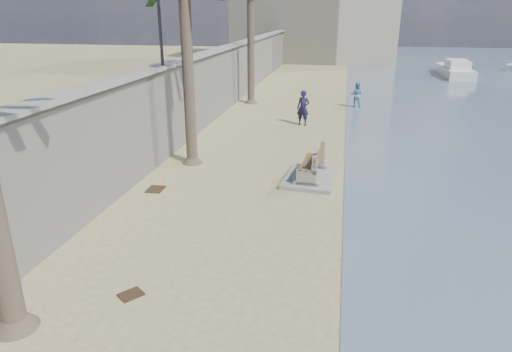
{
  "coord_description": "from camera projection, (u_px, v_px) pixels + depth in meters",
  "views": [
    {
      "loc": [
        1.77,
        -4.86,
        5.6
      ],
      "look_at": [
        -0.5,
        7.0,
        1.2
      ],
      "focal_mm": 32.0,
      "sensor_mm": 36.0,
      "label": 1
    }
  ],
  "objects": [
    {
      "name": "seawall",
      "position": [
        217.0,
        83.0,
        25.49
      ],
      "size": [
        0.45,
        70.0,
        3.5
      ],
      "primitive_type": "cube",
      "color": "gray",
      "rests_on": "ground_plane"
    },
    {
      "name": "wall_cap",
      "position": [
        216.0,
        50.0,
        24.87
      ],
      "size": [
        0.8,
        70.0,
        0.12
      ],
      "primitive_type": "cube",
      "color": "gray",
      "rests_on": "seawall"
    },
    {
      "name": "bench_far",
      "position": [
        311.0,
        167.0,
        15.85
      ],
      "size": [
        1.95,
        2.67,
        1.05
      ],
      "color": "gray",
      "rests_on": "ground_plane"
    },
    {
      "name": "person_a",
      "position": [
        303.0,
        105.0,
        23.27
      ],
      "size": [
        0.82,
        0.64,
        2.04
      ],
      "primitive_type": "imported",
      "rotation": [
        0.0,
        0.0,
        -0.2
      ],
      "color": "#19153A",
      "rests_on": "ground_plane"
    },
    {
      "name": "person_b",
      "position": [
        357.0,
        94.0,
        27.69
      ],
      "size": [
        0.89,
        0.74,
        1.67
      ],
      "primitive_type": "imported",
      "rotation": [
        0.0,
        0.0,
        2.99
      ],
      "color": "teal",
      "rests_on": "ground_plane"
    },
    {
      "name": "yacht_far",
      "position": [
        454.0,
        72.0,
        41.25
      ],
      "size": [
        2.22,
        7.71,
        1.5
      ],
      "primitive_type": null,
      "rotation": [
        0.0,
        0.0,
        1.56
      ],
      "color": "silver",
      "rests_on": "bay_water"
    },
    {
      "name": "debris_c",
      "position": [
        156.0,
        189.0,
        15.11
      ],
      "size": [
        0.55,
        0.67,
        0.03
      ],
      "primitive_type": "cube",
      "rotation": [
        0.0,
        0.0,
        4.75
      ],
      "color": "#382616",
      "rests_on": "ground_plane"
    },
    {
      "name": "debris_d",
      "position": [
        131.0,
        295.0,
        9.51
      ],
      "size": [
        0.59,
        0.61,
        0.03
      ],
      "primitive_type": "cube",
      "rotation": [
        0.0,
        0.0,
        0.9
      ],
      "color": "#382616",
      "rests_on": "ground_plane"
    }
  ]
}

